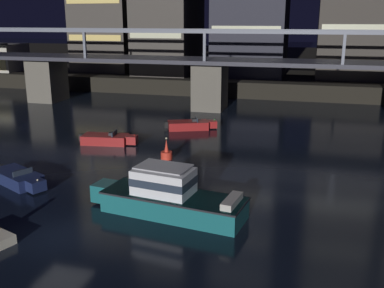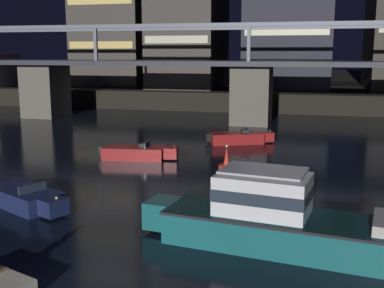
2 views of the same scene
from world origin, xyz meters
name	(u,v)px [view 2 (image 2 of 2)]	position (x,y,z in m)	size (l,w,h in m)	color
ground_plane	(107,284)	(0.00, 0.00, 0.00)	(400.00, 400.00, 0.00)	black
far_riverbank	(283,82)	(0.00, 82.11, 1.10)	(240.00, 80.00, 2.20)	black
river_bridge	(252,81)	(0.00, 34.10, 4.10)	(94.19, 6.40, 9.38)	#605B51
cabin_cruiser_near_left	(270,218)	(4.46, 4.14, 1.05)	(9.34, 3.81, 2.79)	#196066
speedboat_near_right	(137,152)	(-5.17, 16.56, 0.41)	(5.23, 2.30, 1.16)	maroon
speedboat_mid_center	(25,198)	(-6.57, 5.98, 0.41)	(4.95, 3.38, 1.16)	#19234C
speedboat_mid_right	(239,138)	(0.40, 23.64, 0.41)	(5.06, 3.14, 1.16)	maroon
channel_buoy	(226,167)	(1.20, 13.72, 0.48)	(0.90, 0.90, 1.76)	red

